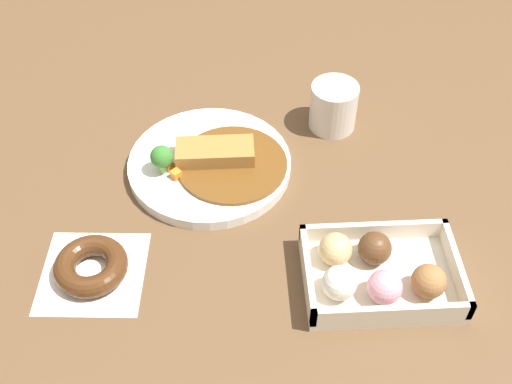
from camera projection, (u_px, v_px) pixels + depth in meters
ground_plane at (233, 186)px, 0.98m from camera, size 1.60×1.60×0.00m
curry_plate at (211, 163)px, 1.00m from camera, size 0.26×0.26×0.07m
donut_box at (377, 273)px, 0.84m from camera, size 0.21×0.14×0.06m
chocolate_ring_donut at (91, 267)px, 0.86m from camera, size 0.15×0.15×0.03m
coffee_mug at (334, 106)px, 1.05m from camera, size 0.08×0.08×0.08m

